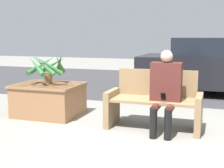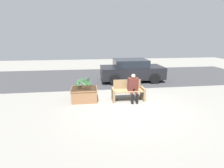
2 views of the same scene
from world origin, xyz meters
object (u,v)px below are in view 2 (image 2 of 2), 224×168
person_seated (133,86)px  potted_plant (84,81)px  parked_car (131,70)px  bench (128,91)px  planter_box (84,94)px

person_seated → potted_plant: bearing=171.2°
person_seated → parked_car: parked_car is taller
bench → person_seated: person_seated is taller
bench → person_seated: bearing=-41.9°
bench → potted_plant: 2.01m
person_seated → parked_car: size_ratio=0.31×
bench → parked_car: (0.96, 3.38, 0.28)m
potted_plant → parked_car: parked_car is taller
person_seated → potted_plant: (-2.13, 0.33, 0.21)m
planter_box → potted_plant: bearing=-149.4°
person_seated → planter_box: 2.18m
planter_box → potted_plant: (-0.01, -0.00, 0.58)m
bench → parked_car: bearing=74.1°
potted_plant → parked_car: size_ratio=0.18×
bench → planter_box: (-1.93, 0.16, -0.10)m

